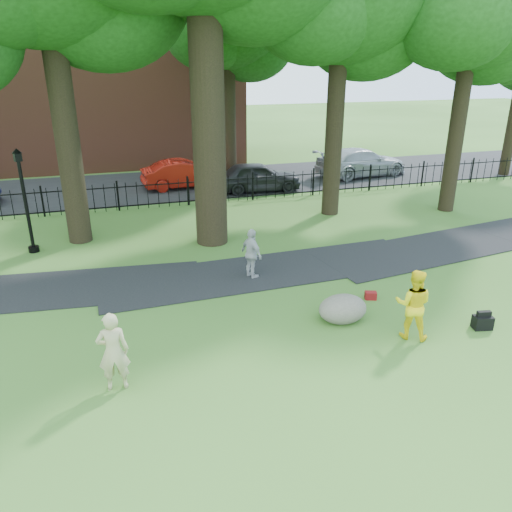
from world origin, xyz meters
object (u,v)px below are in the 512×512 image
object	(u,v)px
man	(413,304)
boulder	(343,307)
red_sedan	(184,174)
woman	(113,352)
lamppost	(26,203)

from	to	relation	value
man	boulder	bearing A→B (deg)	-11.20
boulder	red_sedan	xyz separation A→B (m)	(-1.52, 14.79, 0.34)
woman	boulder	size ratio (longest dim) A/B	1.36
lamppost	woman	bearing A→B (deg)	-98.97
man	lamppost	world-z (taller)	lamppost
woman	lamppost	world-z (taller)	lamppost
man	red_sedan	bearing A→B (deg)	-45.74
lamppost	red_sedan	bearing A→B (deg)	24.90
red_sedan	lamppost	bearing A→B (deg)	134.58
red_sedan	woman	bearing A→B (deg)	161.14
woman	lamppost	distance (m)	8.93
boulder	red_sedan	size ratio (longest dim) A/B	0.29
man	red_sedan	distance (m)	16.21
woman	red_sedan	distance (m)	16.50
boulder	woman	bearing A→B (deg)	-167.55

